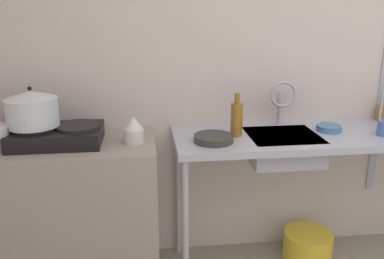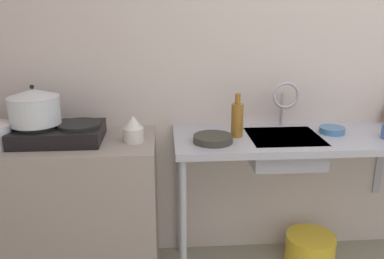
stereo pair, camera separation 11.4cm
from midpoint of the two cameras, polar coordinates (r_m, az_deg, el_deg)
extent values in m
cube|color=beige|center=(2.81, 20.71, 8.64)|extent=(5.35, 0.10, 2.55)
cube|color=gray|center=(2.57, -15.90, -11.13)|extent=(1.07, 0.54, 0.90)
cube|color=#A4A6B4|center=(2.54, 18.81, -1.19)|extent=(1.73, 0.54, 0.04)
cylinder|color=#A4A8B0|center=(2.33, 0.24, -14.13)|extent=(0.04, 0.04, 0.86)
cylinder|color=#A5A9B2|center=(2.73, -0.50, -9.12)|extent=(0.04, 0.04, 0.86)
cube|color=black|center=(2.38, -16.90, -0.59)|extent=(0.49, 0.34, 0.09)
cylinder|color=black|center=(2.39, -19.72, 0.55)|extent=(0.24, 0.24, 0.02)
cylinder|color=black|center=(2.34, -14.22, 0.68)|extent=(0.24, 0.24, 0.02)
cylinder|color=silver|center=(2.37, -19.93, 2.54)|extent=(0.27, 0.27, 0.15)
cone|color=silver|center=(2.35, -20.17, 4.84)|extent=(0.28, 0.28, 0.04)
sphere|color=black|center=(2.35, -20.25, 5.63)|extent=(0.02, 0.02, 0.02)
cylinder|color=silver|center=(2.28, -6.77, -0.75)|extent=(0.11, 0.11, 0.08)
cone|color=silver|center=(2.26, -6.84, 1.06)|extent=(0.11, 0.11, 0.07)
cube|color=#A4A6B4|center=(2.47, 14.00, -2.64)|extent=(0.41, 0.38, 0.15)
cylinder|color=#A4A6B4|center=(2.63, 13.65, 2.75)|extent=(0.02, 0.02, 0.21)
torus|color=#A4A6B4|center=(2.54, 14.31, 4.65)|extent=(0.17, 0.02, 0.17)
cylinder|color=#32332A|center=(2.27, 4.40, -1.32)|extent=(0.22, 0.22, 0.04)
cylinder|color=teal|center=(2.59, 20.25, -0.10)|extent=(0.15, 0.15, 0.04)
cylinder|color=#8C5D20|center=(2.36, 7.71, 1.28)|extent=(0.07, 0.07, 0.20)
cylinder|color=#8C5D20|center=(2.33, 7.84, 4.30)|extent=(0.03, 0.03, 0.06)
cylinder|color=gold|center=(2.89, 17.34, -15.84)|extent=(0.32, 0.32, 0.21)
camera|label=1|loc=(0.06, -88.60, 0.43)|focal=38.04mm
camera|label=2|loc=(0.06, 91.40, -0.43)|focal=38.04mm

